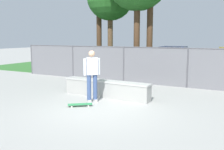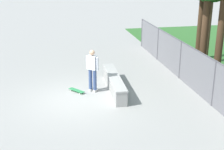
# 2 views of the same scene
# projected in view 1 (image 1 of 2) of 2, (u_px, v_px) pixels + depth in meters

# --- Properties ---
(ground_plane) EXTENTS (80.00, 80.00, 0.00)m
(ground_plane) POSITION_uv_depth(u_px,v_px,m) (101.00, 110.00, 8.10)
(ground_plane) COLOR #9E9E99
(grass_strip) EXTENTS (27.94, 20.00, 0.02)m
(grass_strip) POSITION_uv_depth(u_px,v_px,m) (194.00, 65.00, 21.42)
(grass_strip) COLOR #336B2D
(grass_strip) RESTS_ON ground
(concrete_ledge) EXTENTS (3.59, 0.62, 0.64)m
(concrete_ledge) POSITION_uv_depth(u_px,v_px,m) (106.00, 89.00, 9.83)
(concrete_ledge) COLOR #999993
(concrete_ledge) RESTS_ON ground
(skateboarder) EXTENTS (0.44, 0.48, 1.82)m
(skateboarder) POSITION_uv_depth(u_px,v_px,m) (92.00, 74.00, 8.95)
(skateboarder) COLOR beige
(skateboarder) RESTS_ON ground
(skateboard) EXTENTS (0.75, 0.65, 0.09)m
(skateboard) POSITION_uv_depth(u_px,v_px,m) (80.00, 104.00, 8.50)
(skateboard) COLOR #2D8C4C
(skateboard) RESTS_ON ground
(chainlink_fence) EXTENTS (16.01, 0.07, 1.81)m
(chainlink_fence) POSITION_uv_depth(u_px,v_px,m) (154.00, 64.00, 12.30)
(chainlink_fence) COLOR #4C4C51
(chainlink_fence) RESTS_ON ground
(car_blue) EXTENTS (2.32, 4.35, 1.66)m
(car_blue) POSITION_uv_depth(u_px,v_px,m) (173.00, 59.00, 17.15)
(car_blue) COLOR #233D9E
(car_blue) RESTS_ON ground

